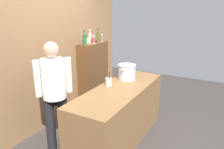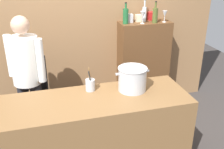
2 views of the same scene
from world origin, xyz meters
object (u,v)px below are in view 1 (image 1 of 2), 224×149
(chef, at_px, (54,89))
(spice_tin_red, at_px, (92,39))
(stockpot_large, at_px, (127,72))
(spice_tin_silver, at_px, (84,41))
(wine_glass_tall, at_px, (93,38))
(wine_bottle_green, at_px, (85,39))
(wine_glass_short, at_px, (102,36))
(spice_tin_cream, at_px, (88,41))
(wine_bottle_olive, at_px, (98,37))
(wine_bottle_clear, at_px, (90,37))
(utensil_crock, at_px, (109,82))

(chef, height_order, spice_tin_red, chef)
(spice_tin_red, bearing_deg, stockpot_large, -120.45)
(spice_tin_silver, bearing_deg, wine_glass_tall, -38.18)
(wine_bottle_green, relative_size, wine_glass_short, 1.81)
(spice_tin_cream, bearing_deg, wine_glass_tall, -82.10)
(wine_bottle_olive, height_order, spice_tin_cream, wine_bottle_olive)
(chef, relative_size, wine_glass_tall, 9.55)
(stockpot_large, distance_m, wine_glass_short, 1.39)
(stockpot_large, height_order, wine_glass_short, wine_glass_short)
(wine_bottle_olive, bearing_deg, stockpot_large, -124.00)
(wine_bottle_olive, distance_m, wine_bottle_clear, 0.18)
(spice_tin_silver, relative_size, spice_tin_red, 1.01)
(spice_tin_silver, bearing_deg, chef, -160.94)
(utensil_crock, xyz_separation_m, wine_bottle_clear, (1.03, 1.05, 0.52))
(utensil_crock, bearing_deg, wine_bottle_olive, 38.64)
(stockpot_large, height_order, wine_glass_tall, wine_glass_tall)
(chef, height_order, stockpot_large, chef)
(utensil_crock, relative_size, wine_glass_short, 1.68)
(utensil_crock, relative_size, spice_tin_red, 2.29)
(chef, bearing_deg, wine_bottle_clear, -125.91)
(chef, relative_size, spice_tin_silver, 13.72)
(chef, relative_size, wine_bottle_green, 5.61)
(stockpot_large, height_order, wine_bottle_clear, wine_bottle_clear)
(spice_tin_red, bearing_deg, wine_bottle_olive, -96.24)
(wine_bottle_olive, bearing_deg, wine_glass_short, 1.15)
(wine_glass_short, bearing_deg, stockpot_large, -129.38)
(wine_bottle_green, bearing_deg, wine_glass_tall, -13.02)
(wine_glass_short, distance_m, spice_tin_cream, 0.38)
(wine_glass_tall, bearing_deg, stockpot_large, -116.07)
(wine_bottle_clear, distance_m, wine_glass_short, 0.29)
(stockpot_large, relative_size, wine_bottle_olive, 1.25)
(spice_tin_red, bearing_deg, wine_bottle_clear, -162.71)
(stockpot_large, xyz_separation_m, utensil_crock, (-0.45, 0.11, -0.06))
(stockpot_large, height_order, wine_bottle_green, wine_bottle_green)
(spice_tin_cream, relative_size, spice_tin_red, 0.88)
(spice_tin_cream, bearing_deg, spice_tin_red, 14.34)
(wine_glass_short, relative_size, spice_tin_red, 1.36)
(wine_bottle_olive, bearing_deg, spice_tin_silver, 159.99)
(chef, distance_m, wine_bottle_olive, 1.92)
(stockpot_large, xyz_separation_m, wine_bottle_olive, (0.68, 1.01, 0.46))
(stockpot_large, distance_m, spice_tin_silver, 1.26)
(wine_glass_short, bearing_deg, spice_tin_red, 125.86)
(wine_glass_tall, distance_m, spice_tin_silver, 0.20)
(wine_bottle_olive, height_order, wine_bottle_clear, wine_bottle_clear)
(wine_bottle_green, distance_m, wine_bottle_olive, 0.43)
(utensil_crock, bearing_deg, spice_tin_red, 43.38)
(spice_tin_silver, bearing_deg, utensil_crock, -127.61)
(utensil_crock, height_order, wine_glass_tall, wine_glass_tall)
(wine_bottle_green, distance_m, wine_bottle_clear, 0.33)
(wine_bottle_green, relative_size, spice_tin_cream, 2.82)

